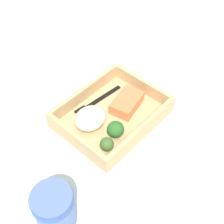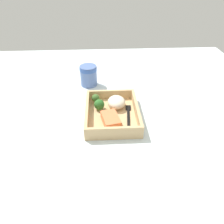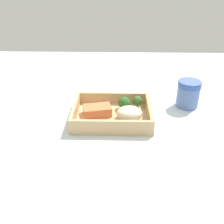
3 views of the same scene
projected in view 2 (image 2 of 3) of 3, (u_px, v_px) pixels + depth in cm
name	position (u px, v px, depth cm)	size (l,w,h in cm)	color
ground_plane	(112.00, 119.00, 90.91)	(160.00, 160.00, 2.00)	silver
takeout_tray	(112.00, 116.00, 89.97)	(27.15, 21.36, 1.20)	tan
tray_rim	(112.00, 111.00, 88.40)	(27.15, 21.36, 4.13)	tan
salmon_fillet	(111.00, 120.00, 84.43)	(9.56, 5.96, 3.19)	#ED7847
mashed_potatoes	(116.00, 102.00, 93.16)	(8.81, 7.57, 4.64)	beige
broccoli_floret_1	(99.00, 105.00, 91.49)	(4.38, 4.38, 4.67)	#77A250
broccoli_floret_2	(96.00, 98.00, 95.27)	(3.45, 3.45, 4.38)	#81AC64
fork	(128.00, 115.00, 89.27)	(15.89, 3.21, 0.44)	black
paper_cup	(89.00, 75.00, 109.50)	(8.54, 8.54, 10.30)	#536EAB
receipt_slip	(177.00, 131.00, 83.27)	(9.94, 12.51, 0.24)	white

